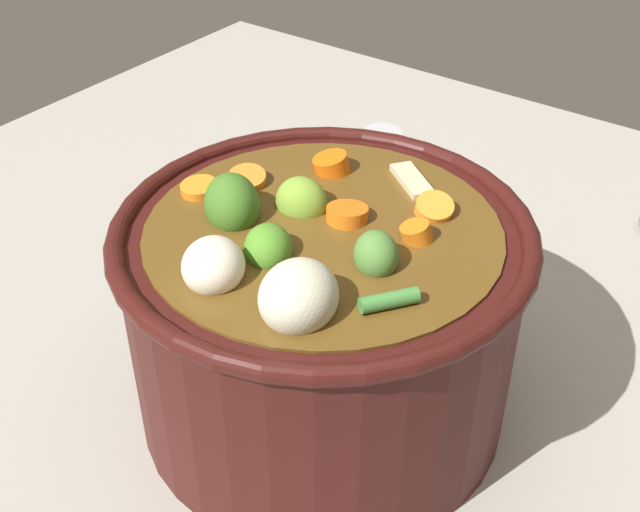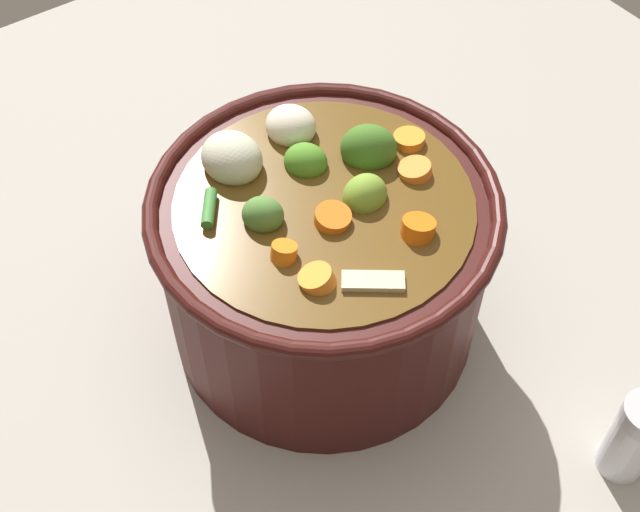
# 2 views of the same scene
# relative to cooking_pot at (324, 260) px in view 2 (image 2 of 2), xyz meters

# --- Properties ---
(ground_plane) EXTENTS (1.10, 1.10, 0.00)m
(ground_plane) POSITION_rel_cooking_pot_xyz_m (-0.00, -0.00, -0.08)
(ground_plane) COLOR #9E998E
(cooking_pot) EXTENTS (0.27, 0.27, 0.18)m
(cooking_pot) POSITION_rel_cooking_pot_xyz_m (0.00, 0.00, 0.00)
(cooking_pot) COLOR #38110F
(cooking_pot) RESTS_ON ground_plane
(salt_shaker) EXTENTS (0.04, 0.04, 0.08)m
(salt_shaker) POSITION_rel_cooking_pot_xyz_m (0.11, -0.24, -0.04)
(salt_shaker) COLOR silver
(salt_shaker) RESTS_ON ground_plane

